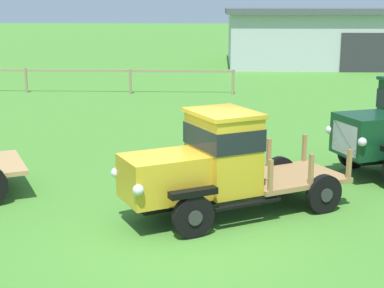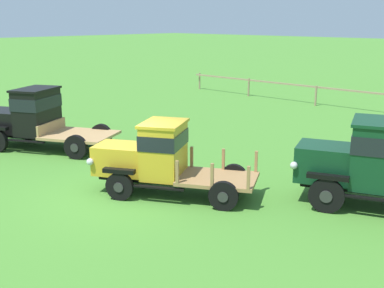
{
  "view_description": "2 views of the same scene",
  "coord_description": "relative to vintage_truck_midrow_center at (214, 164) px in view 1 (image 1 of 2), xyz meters",
  "views": [
    {
      "loc": [
        0.65,
        -10.18,
        4.12
      ],
      "look_at": [
        0.04,
        2.85,
        1.0
      ],
      "focal_mm": 55.0,
      "sensor_mm": 36.0,
      "label": 1
    },
    {
      "loc": [
        10.32,
        -7.98,
        4.88
      ],
      "look_at": [
        0.04,
        2.85,
        1.0
      ],
      "focal_mm": 45.0,
      "sensor_mm": 36.0,
      "label": 2
    }
  ],
  "objects": [
    {
      "name": "ground_plane",
      "position": [
        -0.57,
        -0.87,
        -1.08
      ],
      "size": [
        240.0,
        240.0,
        0.0
      ],
      "primitive_type": "plane",
      "color": "#47842D"
    },
    {
      "name": "paddock_fence",
      "position": [
        -6.51,
        16.4,
        -0.2
      ],
      "size": [
        14.6,
        0.59,
        1.17
      ],
      "color": "#997F60",
      "rests_on": "ground"
    },
    {
      "name": "vintage_truck_midrow_center",
      "position": [
        0.0,
        0.0,
        0.0
      ],
      "size": [
        4.83,
        3.54,
        2.11
      ],
      "color": "black",
      "rests_on": "ground"
    }
  ]
}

